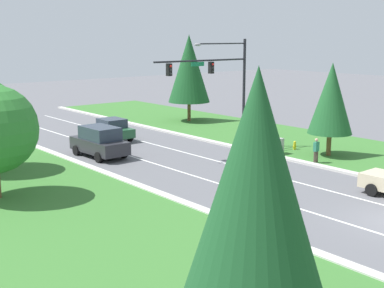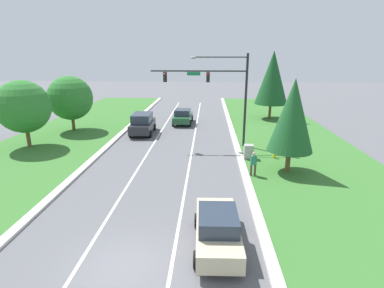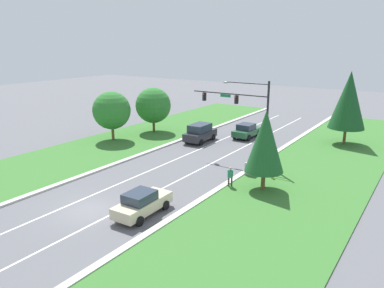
% 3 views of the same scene
% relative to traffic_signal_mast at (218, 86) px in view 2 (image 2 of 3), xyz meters
% --- Properties ---
extents(ground_plane, '(160.00, 160.00, 0.00)m').
position_rel_traffic_signal_mast_xyz_m(ground_plane, '(-3.94, -15.96, -5.27)').
color(ground_plane, '#5B5B60').
extents(curb_strip_right, '(0.50, 90.00, 0.15)m').
position_rel_traffic_signal_mast_xyz_m(curb_strip_right, '(1.71, -15.96, -5.19)').
color(curb_strip_right, beige).
rests_on(curb_strip_right, ground_plane).
extents(lane_stripe_inner_left, '(0.14, 81.00, 0.01)m').
position_rel_traffic_signal_mast_xyz_m(lane_stripe_inner_left, '(-5.74, -15.96, -5.26)').
color(lane_stripe_inner_left, white).
rests_on(lane_stripe_inner_left, ground_plane).
extents(lane_stripe_inner_right, '(0.14, 81.00, 0.01)m').
position_rel_traffic_signal_mast_xyz_m(lane_stripe_inner_right, '(-2.14, -15.96, -5.26)').
color(lane_stripe_inner_right, white).
rests_on(lane_stripe_inner_right, ground_plane).
extents(traffic_signal_mast, '(8.07, 0.41, 7.88)m').
position_rel_traffic_signal_mast_xyz_m(traffic_signal_mast, '(0.00, 0.00, 0.00)').
color(traffic_signal_mast, black).
rests_on(traffic_signal_mast, ground_plane).
extents(forest_sedan, '(2.21, 4.47, 1.73)m').
position_rel_traffic_signal_mast_xyz_m(forest_sedan, '(-3.75, 8.66, -4.39)').
color(forest_sedan, '#235633').
rests_on(forest_sedan, ground_plane).
extents(champagne_sedan, '(2.05, 4.55, 1.69)m').
position_rel_traffic_signal_mast_xyz_m(champagne_sedan, '(-0.37, -14.40, -4.42)').
color(champagne_sedan, beige).
rests_on(champagne_sedan, ground_plane).
extents(charcoal_suv, '(2.31, 4.70, 2.09)m').
position_rel_traffic_signal_mast_xyz_m(charcoal_suv, '(-7.45, 3.93, -4.20)').
color(charcoal_suv, '#28282D').
rests_on(charcoal_suv, ground_plane).
extents(utility_cabinet, '(0.70, 0.60, 1.17)m').
position_rel_traffic_signal_mast_xyz_m(utility_cabinet, '(2.32, -3.35, -4.68)').
color(utility_cabinet, '#9E9E99').
rests_on(utility_cabinet, ground_plane).
extents(pedestrian, '(0.40, 0.25, 1.69)m').
position_rel_traffic_signal_mast_xyz_m(pedestrian, '(2.19, -6.72, -4.33)').
color(pedestrian, '#42382D').
rests_on(pedestrian, ground_plane).
extents(fire_hydrant, '(0.34, 0.20, 0.70)m').
position_rel_traffic_signal_mast_xyz_m(fire_hydrant, '(4.36, -3.17, -4.92)').
color(fire_hydrant, gold).
rests_on(fire_hydrant, ground_plane).
extents(conifer_near_right_tree, '(3.95, 3.95, 8.24)m').
position_rel_traffic_signal_mast_xyz_m(conifer_near_right_tree, '(6.84, 11.88, -0.20)').
color(conifer_near_right_tree, brown).
rests_on(conifer_near_right_tree, ground_plane).
extents(oak_near_left_tree, '(4.40, 4.40, 5.78)m').
position_rel_traffic_signal_mast_xyz_m(oak_near_left_tree, '(-16.28, -1.30, -1.69)').
color(oak_near_left_tree, brown).
rests_on(oak_near_left_tree, ground_plane).
extents(conifer_far_right_tree, '(2.98, 2.98, 6.38)m').
position_rel_traffic_signal_mast_xyz_m(conifer_far_right_tree, '(4.64, -5.89, -1.29)').
color(conifer_far_right_tree, brown).
rests_on(conifer_far_right_tree, ground_plane).
extents(oak_far_left_tree, '(4.49, 4.49, 5.73)m').
position_rel_traffic_signal_mast_xyz_m(oak_far_left_tree, '(-14.97, 4.66, -1.79)').
color(oak_far_left_tree, brown).
rests_on(oak_far_left_tree, ground_plane).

